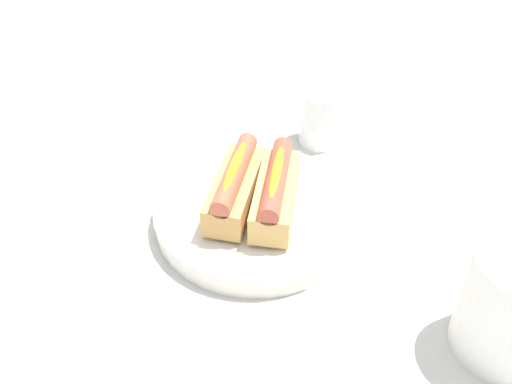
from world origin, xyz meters
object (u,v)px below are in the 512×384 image
at_px(hotdog_front, 235,185).
at_px(hotdog_back, 277,189).
at_px(water_glass, 321,119).
at_px(serving_bowl, 256,212).

distance_m(hotdog_front, hotdog_back, 0.06).
xyz_separation_m(hotdog_back, water_glass, (-0.21, -0.03, -0.02)).
xyz_separation_m(serving_bowl, water_glass, (-0.22, -0.00, 0.02)).
height_order(serving_bowl, hotdog_front, hotdog_front).
bearing_deg(hotdog_front, water_glass, 174.58).
xyz_separation_m(serving_bowl, hotdog_front, (0.01, -0.03, 0.04)).
relative_size(serving_bowl, hotdog_front, 1.73).
bearing_deg(serving_bowl, hotdog_front, -70.16).
bearing_deg(water_glass, hotdog_front, -5.42).
distance_m(hotdog_back, water_glass, 0.21).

